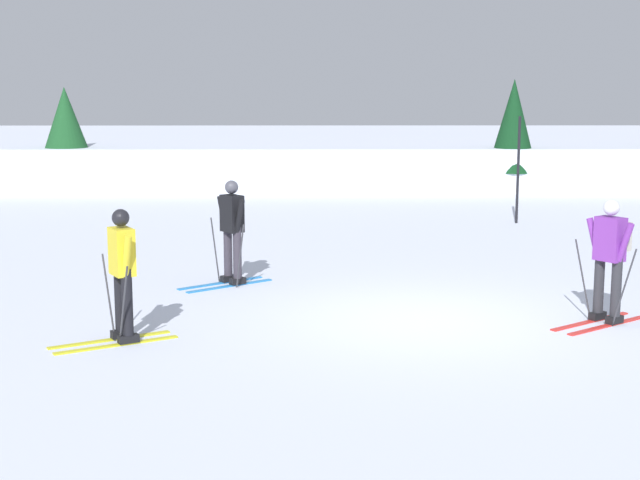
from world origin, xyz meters
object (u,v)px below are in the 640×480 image
object	(u,v)px
skier_purple	(610,254)
trail_marker_pole	(518,170)
skier_black	(232,229)
conifer_far_right	(66,128)
conifer_far_centre	(513,126)
skier_yellow	(122,271)

from	to	relation	value
skier_purple	trail_marker_pole	world-z (taller)	trail_marker_pole
skier_black	trail_marker_pole	bearing A→B (deg)	47.74
conifer_far_right	conifer_far_centre	xyz separation A→B (m)	(13.47, -0.26, 0.07)
skier_purple	conifer_far_right	bearing A→B (deg)	125.95
skier_yellow	conifer_far_centre	world-z (taller)	conifer_far_centre
skier_purple	conifer_far_right	distance (m)	19.68
conifer_far_right	trail_marker_pole	bearing A→B (deg)	-28.52
skier_purple	skier_yellow	size ratio (longest dim) A/B	1.00
skier_black	conifer_far_right	bearing A→B (deg)	114.70
skier_yellow	conifer_far_centre	size ratio (longest dim) A/B	0.51
conifer_far_centre	trail_marker_pole	bearing A→B (deg)	-100.69
skier_black	skier_yellow	size ratio (longest dim) A/B	1.00
trail_marker_pole	conifer_far_centre	world-z (taller)	conifer_far_centre
skier_purple	conifer_far_right	size ratio (longest dim) A/B	0.54
skier_yellow	conifer_far_right	size ratio (longest dim) A/B	0.54
skier_black	conifer_far_right	xyz separation A→B (m)	(-6.16, 13.39, 1.01)
skier_yellow	trail_marker_pole	xyz separation A→B (m)	(7.20, 10.19, 0.33)
skier_black	trail_marker_pole	distance (m)	9.09
skier_black	skier_purple	world-z (taller)	same
skier_black	conifer_far_centre	size ratio (longest dim) A/B	0.51
skier_purple	skier_yellow	xyz separation A→B (m)	(-6.47, -0.94, -0.04)
skier_purple	conifer_far_centre	xyz separation A→B (m)	(1.93, 15.65, 1.03)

